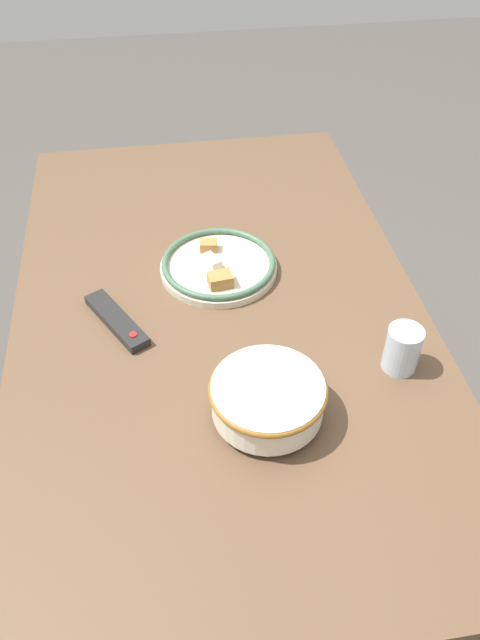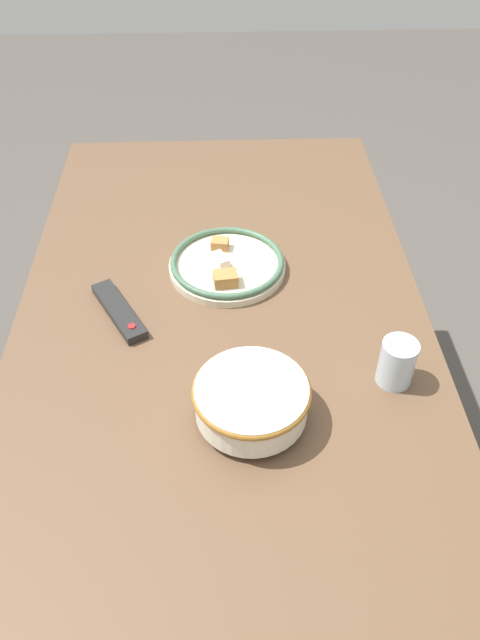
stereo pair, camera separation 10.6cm
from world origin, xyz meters
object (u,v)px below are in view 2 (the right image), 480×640
Objects in this scene: tv_remote at (121,311)px; drinking_glass at (399,362)px; noodle_bowl at (254,400)px; food_plate at (229,264)px.

tv_remote is 2.03× the size of drinking_glass.
noodle_bowl is 2.21× the size of drinking_glass.
noodle_bowl is at bearing -175.61° from food_plate.
tv_remote is (0.29, 0.27, -0.04)m from noodle_bowl.
food_plate is 0.27m from tv_remote.
tv_remote is 0.58m from drinking_glass.
tv_remote is at bearing 121.33° from food_plate.
drinking_glass is (-0.35, -0.31, 0.03)m from food_plate.
noodle_bowl is 1.08× the size of tv_remote.
drinking_glass reaches higher than noodle_bowl.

